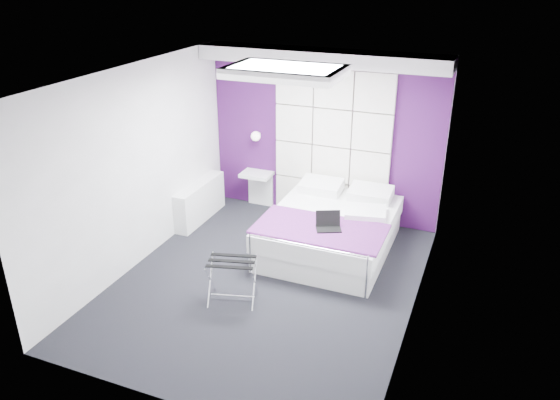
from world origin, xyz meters
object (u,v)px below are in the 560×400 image
object	(u,v)px
bed	(331,230)
laptop	(330,224)
nightstand	(257,174)
wall_lamp	(257,136)
luggage_rack	(232,280)
radiator	(200,201)

from	to	relation	value
bed	laptop	distance (m)	0.58
bed	laptop	world-z (taller)	laptop
bed	nightstand	world-z (taller)	bed
wall_lamp	bed	distance (m)	2.01
bed	luggage_rack	bearing A→B (deg)	-113.47
wall_lamp	radiator	distance (m)	1.35
radiator	nightstand	xyz separation A→B (m)	(0.65, 0.72, 0.29)
wall_lamp	laptop	distance (m)	2.24
radiator	laptop	bearing A→B (deg)	-15.54
bed	laptop	xyz separation A→B (m)	(0.12, -0.46, 0.32)
nightstand	radiator	bearing A→B (deg)	-131.98
wall_lamp	bed	xyz separation A→B (m)	(1.53, -0.93, -0.92)
wall_lamp	laptop	size ratio (longest dim) A/B	0.48
wall_lamp	luggage_rack	distance (m)	2.85
nightstand	laptop	size ratio (longest dim) A/B	1.52
wall_lamp	bed	world-z (taller)	wall_lamp
luggage_rack	nightstand	bearing A→B (deg)	92.20
radiator	nightstand	bearing A→B (deg)	48.02
luggage_rack	laptop	bearing A→B (deg)	39.12
nightstand	luggage_rack	world-z (taller)	nightstand
bed	laptop	bearing A→B (deg)	-76.00
wall_lamp	luggage_rack	bearing A→B (deg)	-72.24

